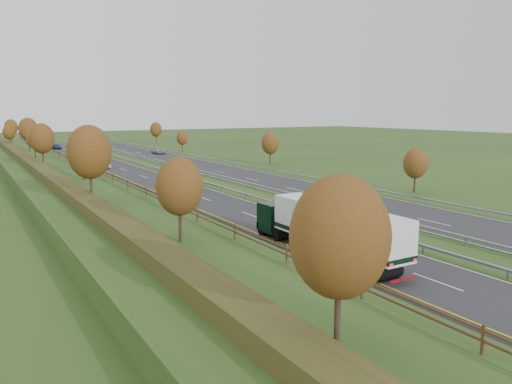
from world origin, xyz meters
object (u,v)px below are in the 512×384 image
(road_tanker, at_px, (92,153))
(car_dark_near, at_px, (191,183))
(car_silver_mid, at_px, (104,165))
(box_lorry, at_px, (327,227))
(car_small_far, at_px, (56,147))
(car_oncoming, at_px, (158,151))

(road_tanker, distance_m, car_dark_near, 45.47)
(car_silver_mid, bearing_deg, box_lorry, -96.67)
(car_small_far, xyz_separation_m, car_oncoming, (19.95, -29.41, 0.02))
(box_lorry, xyz_separation_m, road_tanker, (1.01, 82.14, -0.47))
(car_dark_near, height_order, car_oncoming, car_oncoming)
(box_lorry, height_order, car_oncoming, box_lorry)
(car_dark_near, relative_size, car_silver_mid, 0.88)
(box_lorry, height_order, car_small_far, box_lorry)
(box_lorry, height_order, road_tanker, box_lorry)
(car_dark_near, bearing_deg, box_lorry, -100.18)
(road_tanker, xyz_separation_m, car_small_far, (-1.06, 40.75, -1.13))
(car_dark_near, relative_size, car_oncoming, 0.73)
(car_small_far, bearing_deg, car_dark_near, -93.09)
(car_dark_near, bearing_deg, car_oncoming, 72.10)
(road_tanker, relative_size, car_small_far, 2.33)
(road_tanker, height_order, car_silver_mid, road_tanker)
(box_lorry, bearing_deg, car_silver_mid, 90.21)
(box_lorry, xyz_separation_m, car_dark_near, (4.71, 36.84, -1.65))
(car_dark_near, xyz_separation_m, car_oncoming, (15.20, 56.64, 0.07))
(box_lorry, relative_size, road_tanker, 1.45)
(box_lorry, distance_m, car_dark_near, 37.18)
(road_tanker, relative_size, car_oncoming, 2.18)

